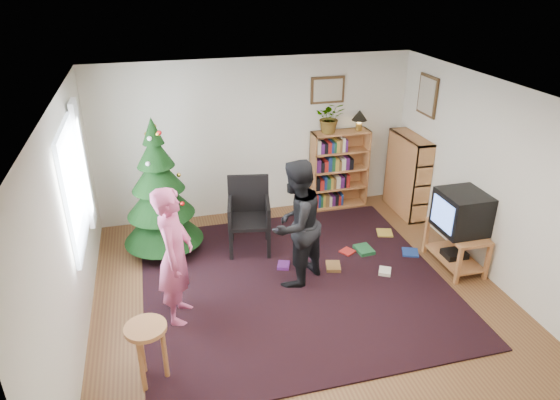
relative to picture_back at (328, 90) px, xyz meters
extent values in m
plane|color=brown|center=(-1.15, -2.48, -1.95)|extent=(5.00, 5.00, 0.00)
plane|color=white|center=(-1.15, -2.48, 0.55)|extent=(5.00, 5.00, 0.00)
cube|color=silver|center=(-1.15, 0.02, -0.70)|extent=(5.00, 0.02, 2.50)
cube|color=silver|center=(-1.15, -4.97, -0.70)|extent=(5.00, 0.02, 2.50)
cube|color=silver|center=(-3.65, -2.48, -0.70)|extent=(0.02, 5.00, 2.50)
cube|color=silver|center=(1.35, -2.48, -0.70)|extent=(0.02, 5.00, 2.50)
cube|color=black|center=(-1.15, -2.17, -1.94)|extent=(3.80, 3.60, 0.02)
cube|color=silver|center=(-3.62, -1.88, -0.45)|extent=(0.04, 1.20, 1.40)
cube|color=white|center=(-3.58, -1.18, -0.45)|extent=(0.06, 0.35, 1.60)
cube|color=#4C3319|center=(0.00, 0.00, 0.00)|extent=(0.55, 0.03, 0.42)
cube|color=beige|center=(0.00, 0.00, 0.00)|extent=(0.47, 0.01, 0.34)
cube|color=#4C3319|center=(1.33, -0.73, 0.00)|extent=(0.03, 0.50, 0.60)
cube|color=beige|center=(1.33, -0.73, 0.00)|extent=(0.01, 0.42, 0.52)
cylinder|color=#3F2816|center=(-2.72, -0.98, -1.84)|extent=(0.11, 0.11, 0.21)
cone|color=black|center=(-2.72, -0.98, -1.43)|extent=(1.09, 1.09, 0.62)
cone|color=black|center=(-2.72, -0.98, -1.06)|extent=(0.92, 0.92, 0.55)
cone|color=black|center=(-2.72, -0.98, -0.72)|extent=(0.71, 0.71, 0.49)
cone|color=black|center=(-2.72, -0.98, -0.41)|extent=(0.49, 0.49, 0.42)
cone|color=black|center=(-2.72, -0.98, -0.14)|extent=(0.28, 0.28, 0.35)
cube|color=#B0733F|center=(0.21, -0.14, -1.30)|extent=(0.95, 0.30, 1.30)
cube|color=#B0733F|center=(0.21, -0.14, -0.66)|extent=(0.95, 0.30, 0.03)
cube|color=#B0733F|center=(1.19, -0.64, -1.30)|extent=(0.30, 0.95, 1.30)
cube|color=#B0733F|center=(1.19, -0.64, -0.66)|extent=(0.30, 0.95, 0.03)
cube|color=#B0733F|center=(1.07, -2.32, -1.42)|extent=(0.48, 0.86, 0.04)
cube|color=#B0733F|center=(0.86, -2.72, -1.69)|extent=(0.05, 0.05, 0.51)
cube|color=#B0733F|center=(1.28, -2.72, -1.69)|extent=(0.05, 0.05, 0.51)
cube|color=#B0733F|center=(0.86, -1.92, -1.69)|extent=(0.05, 0.05, 0.51)
cube|color=#B0733F|center=(1.28, -1.92, -1.69)|extent=(0.05, 0.05, 0.51)
cube|color=#B0733F|center=(1.07, -2.32, -1.83)|extent=(0.44, 0.82, 0.03)
cube|color=black|center=(1.07, -2.32, -1.77)|extent=(0.30, 0.25, 0.08)
cube|color=black|center=(1.07, -2.32, -1.13)|extent=(0.55, 0.61, 0.53)
cube|color=#567FEA|center=(0.79, -2.32, -1.13)|extent=(0.01, 0.48, 0.38)
cube|color=black|center=(-1.54, -1.22, -1.48)|extent=(0.68, 0.68, 0.05)
cube|color=black|center=(-1.54, -0.96, -1.18)|extent=(0.58, 0.16, 0.58)
cube|color=black|center=(-1.80, -1.48, -1.71)|extent=(0.06, 0.06, 0.47)
cube|color=black|center=(-1.28, -1.48, -1.71)|extent=(0.06, 0.06, 0.47)
cube|color=black|center=(-1.80, -0.96, -1.71)|extent=(0.06, 0.06, 0.47)
cube|color=black|center=(-1.28, -0.96, -1.71)|extent=(0.06, 0.06, 0.47)
cylinder|color=#B0733F|center=(-2.98, -3.41, -1.30)|extent=(0.40, 0.40, 0.04)
cylinder|color=#B0733F|center=(-2.83, -3.41, -1.64)|extent=(0.05, 0.05, 0.62)
cylinder|color=#B0733F|center=(-3.05, -3.29, -1.64)|extent=(0.05, 0.05, 0.62)
cylinder|color=#B0733F|center=(-3.05, -3.54, -1.64)|extent=(0.05, 0.05, 0.62)
imported|color=#C44E7B|center=(-2.62, -2.48, -1.12)|extent=(0.54, 0.68, 1.65)
imported|color=black|center=(-1.13, -2.12, -1.12)|extent=(1.03, 0.99, 1.66)
imported|color=gray|center=(0.01, -0.14, -0.40)|extent=(0.53, 0.49, 0.50)
cylinder|color=#A57F33|center=(0.51, -0.14, -0.60)|extent=(0.10, 0.10, 0.10)
sphere|color=#FFD88C|center=(0.51, -0.14, -0.48)|extent=(0.10, 0.10, 0.10)
cone|color=black|center=(0.51, -0.14, -0.40)|extent=(0.25, 0.25, 0.17)
cube|color=#A51E19|center=(-0.22, -1.68, -1.91)|extent=(0.20, 0.20, 0.08)
cube|color=navy|center=(0.64, -1.93, -1.91)|extent=(0.20, 0.20, 0.08)
cube|color=#1E592D|center=(0.02, -1.71, -1.91)|extent=(0.20, 0.20, 0.08)
cube|color=gold|center=(0.53, -1.31, -1.91)|extent=(0.20, 0.20, 0.08)
cube|color=brown|center=(-0.55, -2.00, -1.91)|extent=(0.20, 0.20, 0.08)
cube|color=beige|center=(0.07, -2.29, -1.91)|extent=(0.20, 0.20, 0.08)
cube|color=#4C1959|center=(-1.19, -1.80, -1.91)|extent=(0.20, 0.20, 0.08)
camera|label=1|loc=(-2.70, -7.31, 1.79)|focal=32.00mm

